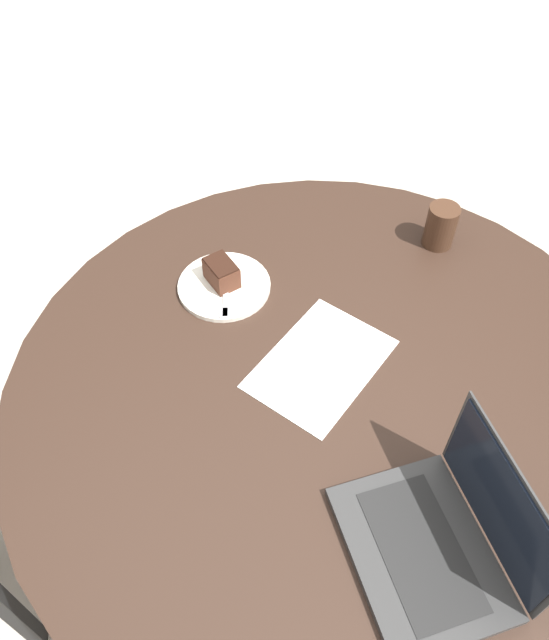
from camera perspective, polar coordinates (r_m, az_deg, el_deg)
name	(u,v)px	position (r m, az deg, el deg)	size (l,w,h in m)	color
ground_plane	(313,528)	(2.00, 3.59, -18.43)	(12.00, 12.00, 0.00)	#B7AD9E
dining_table	(327,417)	(1.43, 4.82, -8.81)	(1.36, 1.36, 0.78)	black
paper_document	(322,363)	(1.33, 4.39, -3.95)	(0.37, 0.33, 0.00)	white
plate	(224,286)	(1.47, -4.62, 3.12)	(0.22, 0.22, 0.01)	silver
cake_slice	(221,273)	(1.45, -4.87, 4.33)	(0.07, 0.09, 0.06)	#472619
fork	(226,295)	(1.44, -4.48, 2.26)	(0.08, 0.17, 0.00)	silver
coffee_glass	(441,226)	(1.60, 14.96, 8.30)	(0.08, 0.08, 0.11)	#3D2619
laptop	(440,540)	(1.14, 14.92, -18.85)	(0.27, 0.33, 0.23)	#2D2D2D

